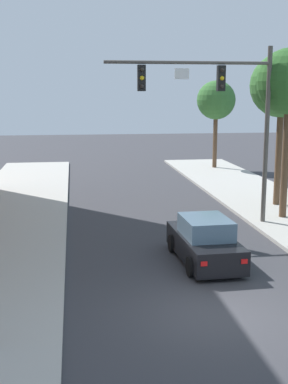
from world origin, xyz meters
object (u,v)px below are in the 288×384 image
Objects in this scene: street_tree_farthest at (216,101)px; car_lead_black at (204,242)px; street_tree_third at (282,86)px; traffic_signal_mast at (222,102)px.

car_lead_black is at bearing -106.56° from street_tree_farthest.
street_tree_third is at bearing -92.07° from street_tree_farthest.
traffic_signal_mast is at bearing -140.45° from street_tree_third.
traffic_signal_mast reaches higher than street_tree_farthest.
car_lead_black is 11.18m from street_tree_third.
street_tree_farthest is at bearing 74.99° from traffic_signal_mast.
car_lead_black is 0.66× the size of street_tree_farthest.
street_tree_third is (3.96, 3.27, 0.68)m from traffic_signal_mast.
street_tree_third is at bearing 39.55° from traffic_signal_mast.
street_tree_farthest is (4.44, 16.57, -0.20)m from traffic_signal_mast.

